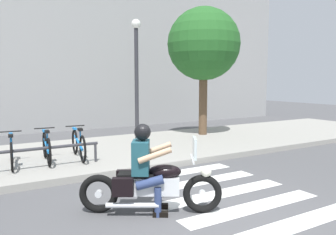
% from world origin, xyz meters
% --- Properties ---
extents(ground_plane, '(48.00, 48.00, 0.00)m').
position_xyz_m(ground_plane, '(0.00, 0.00, 0.00)').
color(ground_plane, '#4C4C4F').
extents(sidewalk, '(24.00, 4.40, 0.15)m').
position_xyz_m(sidewalk, '(0.00, 5.03, 0.07)').
color(sidewalk, gray).
rests_on(sidewalk, ground).
extents(crosswalk_stripe_1, '(2.80, 0.40, 0.01)m').
position_xyz_m(crosswalk_stripe_1, '(0.94, -0.80, 0.00)').
color(crosswalk_stripe_1, white).
rests_on(crosswalk_stripe_1, ground).
extents(crosswalk_stripe_2, '(2.80, 0.40, 0.01)m').
position_xyz_m(crosswalk_stripe_2, '(0.94, 0.00, 0.00)').
color(crosswalk_stripe_2, white).
rests_on(crosswalk_stripe_2, ground).
extents(crosswalk_stripe_3, '(2.80, 0.40, 0.01)m').
position_xyz_m(crosswalk_stripe_3, '(0.94, 0.80, 0.00)').
color(crosswalk_stripe_3, white).
rests_on(crosswalk_stripe_3, ground).
extents(crosswalk_stripe_4, '(2.80, 0.40, 0.01)m').
position_xyz_m(crosswalk_stripe_4, '(0.94, 1.60, 0.00)').
color(crosswalk_stripe_4, white).
rests_on(crosswalk_stripe_4, ground).
extents(crosswalk_stripe_5, '(2.80, 0.40, 0.01)m').
position_xyz_m(crosswalk_stripe_5, '(0.94, 2.40, 0.00)').
color(crosswalk_stripe_5, white).
rests_on(crosswalk_stripe_5, ground).
extents(motorcycle, '(2.01, 1.25, 1.21)m').
position_xyz_m(motorcycle, '(-0.62, 0.67, 0.45)').
color(motorcycle, black).
rests_on(motorcycle, ground).
extents(rider, '(0.77, 0.72, 1.43)m').
position_xyz_m(rider, '(-0.69, 0.71, 0.82)').
color(rider, '#1E4C59').
rests_on(rider, ground).
extents(bicycle_2, '(0.48, 1.66, 0.77)m').
position_xyz_m(bicycle_2, '(-2.26, 4.37, 0.50)').
color(bicycle_2, black).
rests_on(bicycle_2, sidewalk).
extents(bicycle_3, '(0.48, 1.62, 0.79)m').
position_xyz_m(bicycle_3, '(-1.50, 4.37, 0.51)').
color(bicycle_3, black).
rests_on(bicycle_3, sidewalk).
extents(bicycle_4, '(0.48, 1.71, 0.79)m').
position_xyz_m(bicycle_4, '(-0.73, 4.37, 0.51)').
color(bicycle_4, black).
rests_on(bicycle_4, sidewalk).
extents(bike_rack, '(3.66, 0.07, 0.49)m').
position_xyz_m(bike_rack, '(-2.26, 3.81, 0.57)').
color(bike_rack, '#333338').
rests_on(bike_rack, sidewalk).
extents(street_lamp, '(0.28, 0.28, 3.92)m').
position_xyz_m(street_lamp, '(1.39, 5.43, 2.40)').
color(street_lamp, '#2D2D33').
rests_on(street_lamp, ground).
extents(tree_near_rack, '(2.56, 2.56, 4.66)m').
position_xyz_m(tree_near_rack, '(4.21, 5.83, 3.35)').
color(tree_near_rack, brown).
rests_on(tree_near_rack, ground).
extents(building_backdrop, '(24.00, 1.20, 6.95)m').
position_xyz_m(building_backdrop, '(0.00, 10.73, 3.48)').
color(building_backdrop, '#969696').
rests_on(building_backdrop, ground).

